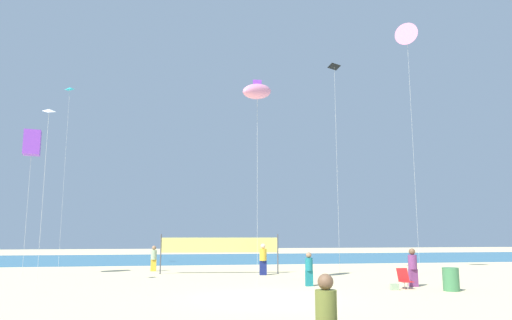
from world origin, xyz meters
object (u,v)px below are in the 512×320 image
object	(u,v)px
mother_figure	(326,319)
kite_pink_inflatable	(257,92)
beachgoer_mustard_shirt	(263,258)
kite_black_diamond	(334,68)
beachgoer_sage_shirt	(154,257)
kite_white_diamond	(49,114)
kite_pink_delta	(407,35)
kite_violet_box	(32,143)
volleyball_net	(220,247)
beach_handbag	(394,287)
beachgoer_plum_shirt	(413,266)
trash_barrel	(451,279)
folding_beach_chair	(404,278)
kite_cyan_diamond	(69,91)
beachgoer_teal_shirt	(309,268)

from	to	relation	value
mother_figure	kite_pink_inflatable	bearing A→B (deg)	58.31
beachgoer_mustard_shirt	kite_black_diamond	distance (m)	13.06
beachgoer_sage_shirt	kite_white_diamond	bearing A→B (deg)	-25.66
beachgoer_sage_shirt	kite_pink_inflatable	distance (m)	13.61
mother_figure	kite_white_diamond	xyz separation A→B (m)	(-9.03, 14.91, 7.24)
kite_pink_delta	kite_violet_box	world-z (taller)	kite_pink_delta
beachgoer_mustard_shirt	volleyball_net	world-z (taller)	volleyball_net
beach_handbag	kite_black_diamond	xyz separation A→B (m)	(0.48, 8.37, 12.99)
volleyball_net	kite_violet_box	xyz separation A→B (m)	(-11.18, -0.46, 6.08)
beachgoer_plum_shirt	kite_pink_inflatable	bearing A→B (deg)	-87.68
kite_black_diamond	kite_pink_inflatable	distance (m)	8.46
mother_figure	kite_white_diamond	distance (m)	18.88
beachgoer_sage_shirt	kite_violet_box	distance (m)	10.32
volleyball_net	beach_handbag	bearing A→B (deg)	-54.65
beachgoer_mustard_shirt	mother_figure	bearing A→B (deg)	98.90
volleyball_net	kite_white_diamond	bearing A→B (deg)	-146.65
trash_barrel	kite_violet_box	size ratio (longest dim) A/B	0.12
mother_figure	kite_white_diamond	world-z (taller)	kite_white_diamond
beachgoer_sage_shirt	beachgoer_mustard_shirt	bearing A→B (deg)	62.25
kite_violet_box	kite_pink_inflatable	bearing A→B (deg)	-24.48
kite_pink_inflatable	folding_beach_chair	bearing A→B (deg)	-25.32
beach_handbag	kite_violet_box	size ratio (longest dim) A/B	0.04
beachgoer_plum_shirt	beach_handbag	xyz separation A→B (m)	(-1.49, -1.13, -0.79)
beachgoer_plum_shirt	trash_barrel	size ratio (longest dim) A/B	1.78
folding_beach_chair	kite_white_diamond	xyz separation A→B (m)	(-16.40, 3.23, 7.69)
volleyball_net	kite_pink_inflatable	bearing A→B (deg)	-77.91
trash_barrel	kite_cyan_diamond	distance (m)	29.33
folding_beach_chair	kite_pink_delta	world-z (taller)	kite_pink_delta
beachgoer_sage_shirt	kite_pink_inflatable	world-z (taller)	kite_pink_inflatable
beachgoer_teal_shirt	beachgoer_mustard_shirt	xyz separation A→B (m)	(-1.10, 6.11, 0.15)
kite_cyan_diamond	beachgoer_mustard_shirt	bearing A→B (deg)	-31.58
beach_handbag	kite_pink_delta	distance (m)	17.75
beach_handbag	kite_pink_inflatable	world-z (taller)	kite_pink_inflatable
folding_beach_chair	kite_cyan_diamond	bearing A→B (deg)	124.79
trash_barrel	kite_white_diamond	bearing A→B (deg)	166.27
beach_handbag	mother_figure	bearing A→B (deg)	-120.70
volleyball_net	trash_barrel	bearing A→B (deg)	-48.49
beachgoer_plum_shirt	kite_cyan_diamond	size ratio (longest dim) A/B	0.13
mother_figure	beachgoer_sage_shirt	distance (m)	23.81
mother_figure	kite_black_diamond	xyz separation A→B (m)	(7.12, 19.56, 12.22)
kite_pink_inflatable	kite_violet_box	bearing A→B (deg)	155.52
beachgoer_sage_shirt	beachgoer_plum_shirt	size ratio (longest dim) A/B	0.95
kite_pink_inflatable	beachgoer_sage_shirt	bearing A→B (deg)	121.58
beachgoer_mustard_shirt	kite_white_diamond	size ratio (longest dim) A/B	0.22
beachgoer_sage_shirt	mother_figure	bearing A→B (deg)	13.94
beach_handbag	kite_black_diamond	bearing A→B (deg)	86.74
beachgoer_sage_shirt	beachgoer_plum_shirt	xyz separation A→B (m)	(12.38, -11.10, 0.05)
mother_figure	beach_handbag	bearing A→B (deg)	32.22
folding_beach_chair	kite_white_diamond	bearing A→B (deg)	154.49
beachgoer_teal_shirt	beachgoer_plum_shirt	world-z (taller)	beachgoer_plum_shirt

